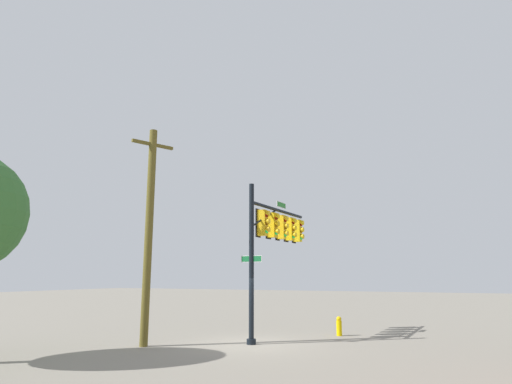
{
  "coord_description": "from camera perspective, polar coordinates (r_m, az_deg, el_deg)",
  "views": [
    {
      "loc": [
        -15.86,
        -7.43,
        2.6
      ],
      "look_at": [
        -0.08,
        -0.24,
        5.96
      ],
      "focal_mm": 30.4,
      "sensor_mm": 36.0,
      "label": 1
    }
  ],
  "objects": [
    {
      "name": "signal_pole_assembly",
      "position": [
        19.59,
        2.67,
        -5.4
      ],
      "size": [
        5.42,
        1.12,
        6.33
      ],
      "color": "black",
      "rests_on": "ground_plane"
    },
    {
      "name": "utility_pole",
      "position": [
        17.59,
        -13.92,
        -4.95
      ],
      "size": [
        1.68,
        0.88,
        8.47
      ],
      "color": "brown",
      "rests_on": "ground_plane"
    },
    {
      "name": "ground_plane",
      "position": [
        17.71,
        -0.63,
        -19.41
      ],
      "size": [
        120.0,
        120.0,
        0.0
      ],
      "primitive_type": "plane",
      "color": "gray"
    },
    {
      "name": "fire_hydrant",
      "position": [
        20.38,
        10.88,
        -16.94
      ],
      "size": [
        0.33,
        0.24,
        0.83
      ],
      "color": "#E2BD05",
      "rests_on": "ground_plane"
    }
  ]
}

